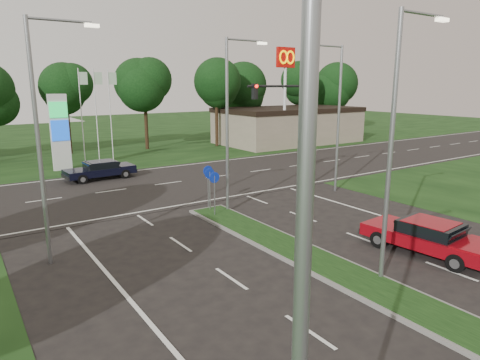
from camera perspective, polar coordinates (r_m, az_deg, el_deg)
verge_far at (r=59.14m, az=-23.14°, el=5.08°), size 160.00×50.00×0.02m
cross_road at (r=29.67m, az=-11.29°, el=-0.68°), size 160.00×12.00×0.02m
median_kerb at (r=14.52m, az=22.66°, el=-15.60°), size 2.00×26.00×0.12m
commercial_building at (r=51.11m, az=6.47°, el=7.24°), size 16.00×9.00×4.00m
streetlight_median_near at (r=14.95m, az=20.03°, el=5.67°), size 2.53×0.22×9.00m
streetlight_median_far at (r=22.31m, az=-1.30°, el=8.45°), size 2.53×0.22×9.00m
streetlight_left_near at (r=4.17m, az=10.44°, el=-10.21°), size 2.53×0.22×9.00m
streetlight_left_far at (r=17.02m, az=-24.77°, el=6.03°), size 2.53×0.22×9.00m
streetlight_right_far at (r=27.32m, az=12.77°, el=8.91°), size 2.53×0.22×9.00m
traffic_signal at (r=27.66m, az=7.37°, el=8.27°), size 5.10×0.42×7.00m
median_signs at (r=22.63m, az=-3.94°, el=-0.14°), size 1.16×1.76×2.38m
gas_pylon at (r=36.66m, az=-22.60°, el=6.16°), size 5.80×1.26×8.00m
mcdonalds_sign at (r=45.26m, az=6.09°, el=14.16°), size 2.20×0.47×10.40m
treeline_far at (r=44.08m, az=-19.85°, el=12.05°), size 6.00×6.00×9.90m
red_sedan at (r=18.92m, az=23.75°, el=-6.86°), size 2.52×5.14×1.36m
navy_sedan at (r=32.44m, az=-18.15°, el=1.34°), size 4.89×2.21×1.32m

